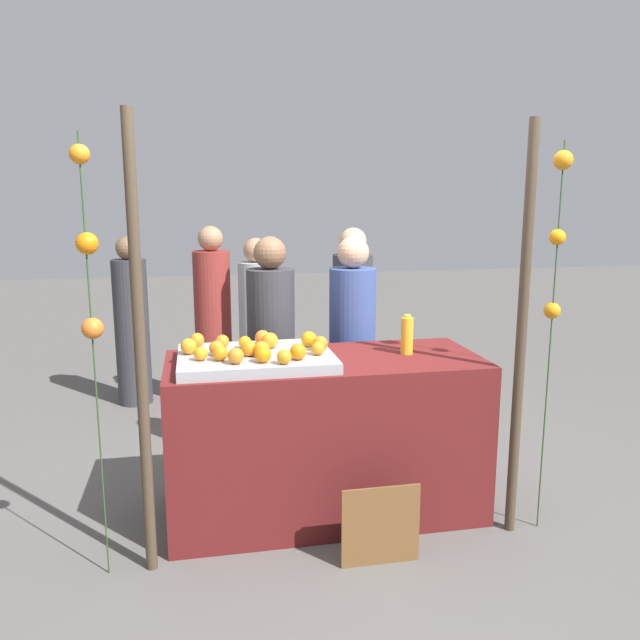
{
  "coord_description": "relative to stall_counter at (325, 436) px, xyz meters",
  "views": [
    {
      "loc": [
        -0.71,
        -3.46,
        1.86
      ],
      "look_at": [
        0.0,
        0.15,
        1.15
      ],
      "focal_mm": 35.3,
      "sensor_mm": 36.0,
      "label": 1
    }
  ],
  "objects": [
    {
      "name": "orange_0",
      "position": [
        -0.34,
        0.16,
        0.58
      ],
      "size": [
        0.09,
        0.09,
        0.09
      ],
      "primitive_type": "sphere",
      "color": "orange",
      "rests_on": "orange_tray"
    },
    {
      "name": "crowd_person_3",
      "position": [
        0.54,
        1.49,
        0.28
      ],
      "size": [
        0.33,
        0.33,
        1.63
      ],
      "color": "#333338",
      "rests_on": "ground_plane"
    },
    {
      "name": "orange_9",
      "position": [
        -0.19,
        -0.22,
        0.58
      ],
      "size": [
        0.09,
        0.09,
        0.09
      ],
      "primitive_type": "sphere",
      "color": "orange",
      "rests_on": "orange_tray"
    },
    {
      "name": "orange_2",
      "position": [
        -0.6,
        -0.16,
        0.57
      ],
      "size": [
        0.08,
        0.08,
        0.08
      ],
      "primitive_type": "sphere",
      "color": "orange",
      "rests_on": "orange_tray"
    },
    {
      "name": "orange_5",
      "position": [
        -0.72,
        0.19,
        0.58
      ],
      "size": [
        0.08,
        0.08,
        0.08
      ],
      "primitive_type": "sphere",
      "color": "orange",
      "rests_on": "orange_tray"
    },
    {
      "name": "orange_10",
      "position": [
        -0.08,
        0.07,
        0.58
      ],
      "size": [
        0.09,
        0.09,
        0.09
      ],
      "primitive_type": "sphere",
      "color": "orange",
      "rests_on": "orange_tray"
    },
    {
      "name": "orange_15",
      "position": [
        -0.58,
        0.13,
        0.57
      ],
      "size": [
        0.08,
        0.08,
        0.08
      ],
      "primitive_type": "sphere",
      "color": "orange",
      "rests_on": "orange_tray"
    },
    {
      "name": "orange_4",
      "position": [
        -0.62,
        -0.04,
        0.58
      ],
      "size": [
        0.08,
        0.08,
        0.08
      ],
      "primitive_type": "sphere",
      "color": "orange",
      "rests_on": "orange_tray"
    },
    {
      "name": "juice_bottle",
      "position": [
        0.5,
        0.02,
        0.59
      ],
      "size": [
        0.07,
        0.07,
        0.24
      ],
      "color": "gold",
      "rests_on": "stall_counter"
    },
    {
      "name": "stall_counter",
      "position": [
        0.0,
        0.0,
        0.0
      ],
      "size": [
        1.82,
        0.78,
        0.95
      ],
      "primitive_type": "cube",
      "color": "#5B1919",
      "rests_on": "ground_plane"
    },
    {
      "name": "vendor_right",
      "position": [
        0.34,
        0.69,
        0.27
      ],
      "size": [
        0.32,
        0.32,
        1.61
      ],
      "color": "#384C8C",
      "rests_on": "ground_plane"
    },
    {
      "name": "crowd_person_1",
      "position": [
        -0.22,
        1.88,
        0.24
      ],
      "size": [
        0.31,
        0.31,
        1.53
      ],
      "color": "#99999E",
      "rests_on": "ground_plane"
    },
    {
      "name": "vendor_left",
      "position": [
        -0.23,
        0.7,
        0.28
      ],
      "size": [
        0.32,
        0.32,
        1.61
      ],
      "color": "#333338",
      "rests_on": "ground_plane"
    },
    {
      "name": "garland_strand_right",
      "position": [
        1.16,
        -0.43,
        1.21
      ],
      "size": [
        0.1,
        0.11,
        2.15
      ],
      "color": "#2D4C23",
      "rests_on": "ground_plane"
    },
    {
      "name": "crowd_person_0",
      "position": [
        -0.58,
        2.13,
        0.28
      ],
      "size": [
        0.33,
        0.33,
        1.62
      ],
      "color": "maroon",
      "rests_on": "ground_plane"
    },
    {
      "name": "orange_12",
      "position": [
        -0.04,
        -0.05,
        0.58
      ],
      "size": [
        0.09,
        0.09,
        0.09
      ],
      "primitive_type": "sphere",
      "color": "orange",
      "rests_on": "orange_tray"
    },
    {
      "name": "canopy_post_left",
      "position": [
        -0.99,
        -0.43,
        0.66
      ],
      "size": [
        0.06,
        0.06,
        2.27
      ],
      "primitive_type": "cylinder",
      "color": "#473828",
      "rests_on": "ground_plane"
    },
    {
      "name": "orange_tray",
      "position": [
        -0.4,
        -0.03,
        0.5
      ],
      "size": [
        0.86,
        0.64,
        0.06
      ],
      "primitive_type": "cube",
      "color": "#9EA0A5",
      "rests_on": "stall_counter"
    },
    {
      "name": "orange_11",
      "position": [
        -0.31,
        0.07,
        0.58
      ],
      "size": [
        0.09,
        0.09,
        0.09
      ],
      "primitive_type": "sphere",
      "color": "orange",
      "rests_on": "orange_tray"
    },
    {
      "name": "orange_6",
      "position": [
        -0.71,
        -0.13,
        0.57
      ],
      "size": [
        0.08,
        0.08,
        0.08
      ],
      "primitive_type": "sphere",
      "color": "orange",
      "rests_on": "orange_tray"
    },
    {
      "name": "orange_8",
      "position": [
        -0.07,
        -0.14,
        0.57
      ],
      "size": [
        0.07,
        0.07,
        0.07
      ],
      "primitive_type": "sphere",
      "color": "orange",
      "rests_on": "orange_tray"
    },
    {
      "name": "orange_17",
      "position": [
        -0.45,
        -0.09,
        0.58
      ],
      "size": [
        0.09,
        0.09,
        0.09
      ],
      "primitive_type": "sphere",
      "color": "orange",
      "rests_on": "orange_tray"
    },
    {
      "name": "orange_3",
      "position": [
        -0.38,
        -0.13,
        0.58
      ],
      "size": [
        0.09,
        0.09,
        0.09
      ],
      "primitive_type": "sphere",
      "color": "orange",
      "rests_on": "orange_tray"
    },
    {
      "name": "orange_7",
      "position": [
        -0.38,
        -0.24,
        0.58
      ],
      "size": [
        0.09,
        0.09,
        0.09
      ],
      "primitive_type": "sphere",
      "color": "orange",
      "rests_on": "orange_tray"
    },
    {
      "name": "orange_1",
      "position": [
        -0.53,
        -0.24,
        0.58
      ],
      "size": [
        0.09,
        0.09,
        0.09
      ],
      "primitive_type": "sphere",
      "color": "orange",
      "rests_on": "orange_tray"
    },
    {
      "name": "ground_plane",
      "position": [
        0.0,
        0.0,
        -0.47
      ],
      "size": [
        24.0,
        24.0,
        0.0
      ],
      "primitive_type": "plane",
      "color": "#565451"
    },
    {
      "name": "crowd_person_2",
      "position": [
        -1.31,
        2.34,
        0.24
      ],
      "size": [
        0.31,
        0.31,
        1.53
      ],
      "color": "#333338",
      "rests_on": "ground_plane"
    },
    {
      "name": "orange_13",
      "position": [
        -0.45,
        0.09,
        0.57
      ],
      "size": [
        0.07,
        0.07,
        0.07
      ],
      "primitive_type": "sphere",
      "color": "orange",
      "rests_on": "orange_tray"
    },
    {
      "name": "garland_strand_left",
      "position": [
        -1.2,
        -0.43,
        1.12
      ],
      "size": [
        0.1,
        0.11,
        2.15
      ],
      "color": "#2D4C23",
      "rests_on": "ground_plane"
    },
    {
      "name": "chalkboard_sign",
      "position": [
        0.17,
        -0.61,
        -0.27
      ],
      "size": [
        0.41,
        0.03,
        0.44
      ],
      "color": "brown",
      "rests_on": "ground_plane"
    },
    {
      "name": "orange_16",
      "position": [
        -0.77,
        0.02,
        0.58
      ],
      "size": [
        0.09,
        0.09,
        0.09
      ],
      "primitive_type": "sphere",
      "color": "orange",
      "rests_on": "orange_tray"
    },
    {
      "name": "orange_14",
      "position": [
        -0.28,
        -0.29,
        0.57
      ],
      "size": [
        0.08,
        0.08,
        0.08
      ],
      "primitive_type": "sphere",
      "color": "orange",
      "rests_on": "orange_tray"
    },
    {
      "name": "canopy_post_right",
      "position": [
        0.99,
        -0.43,
        0.66
      ],
      "size": [
        0.06,
        0.06,
        2.27
      ],
      "primitive_type": "cylinder",
      "color": "#473828",
      "rests_on": "ground_plane"
    }
  ]
}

